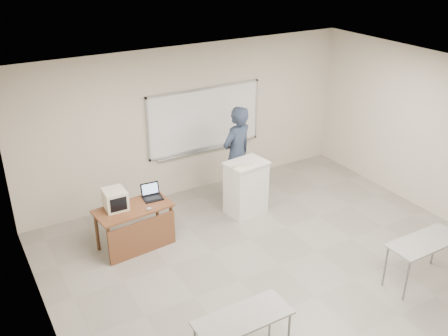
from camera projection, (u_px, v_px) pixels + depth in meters
floor at (316, 297)px, 7.36m from camera, size 7.00×8.00×0.01m
whiteboard at (205, 120)px, 9.96m from camera, size 2.48×0.10×1.31m
student_desks at (392, 316)px, 6.02m from camera, size 4.40×2.20×0.73m
instructor_desk at (136, 222)px, 8.27m from camera, size 1.26×0.63×0.75m
podium at (246, 187)px, 9.38m from camera, size 0.75×0.54×1.05m
crt_monitor at (115, 199)px, 8.16m from camera, size 0.36×0.41×0.34m
laptop at (152, 195)px, 8.53m from camera, size 0.32×0.30×0.24m
mouse at (149, 209)px, 8.18m from camera, size 0.10×0.07×0.04m
keyboard at (243, 166)px, 8.99m from camera, size 0.42×0.20×0.02m
presenter at (237, 155)px, 9.63m from camera, size 0.82×0.65×1.96m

